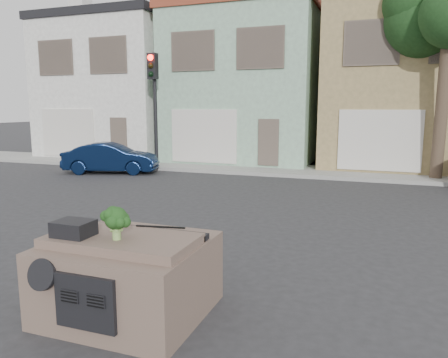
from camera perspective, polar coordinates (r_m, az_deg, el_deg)
The scene contains 12 objects.
ground_plane at distance 8.81m, azimuth -1.56°, elevation -8.85°, with size 120.00×120.00×0.00m, color #303033.
sidewalk at distance 18.73m, azimuth 10.35°, elevation 1.02°, with size 40.00×3.00×0.15m, color gray.
townhouse_white at distance 26.38m, azimuth -12.49°, elevation 11.40°, with size 7.20×8.20×7.55m, color silver.
townhouse_mint at distance 23.25m, azimuth 3.65°, elevation 11.90°, with size 7.20×8.20×7.55m, color #8EB598.
townhouse_tan at distance 22.32m, azimuth 22.84°, elevation 11.30°, with size 7.20×8.20×7.55m, color #998353.
navy_sedan at distance 18.99m, azimuth -14.48°, elevation 0.76°, with size 1.34×3.85×1.27m, color #091734.
traffic_signal at distance 19.76m, azimuth -9.08°, elevation 8.69°, with size 0.40×0.40×5.10m, color black.
tree_near at distance 17.74m, azimuth 26.93°, elevation 13.24°, with size 4.40×4.00×8.50m, color #1B3D19.
car_dashboard at distance 6.10m, azimuth -12.26°, elevation -11.96°, with size 2.00×1.80×1.12m, color brown.
instrument_hump at distance 5.95m, azimuth -19.04°, elevation -6.11°, with size 0.48×0.38×0.20m, color black.
wiper_arm at distance 6.10m, azimuth -8.29°, elevation -6.20°, with size 0.70×0.03×0.02m, color black.
broccoli at distance 5.62m, azimuth -13.90°, elevation -5.58°, with size 0.35×0.35×0.43m, color #173713.
Camera 1 is at (3.09, -7.78, 2.76)m, focal length 35.00 mm.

